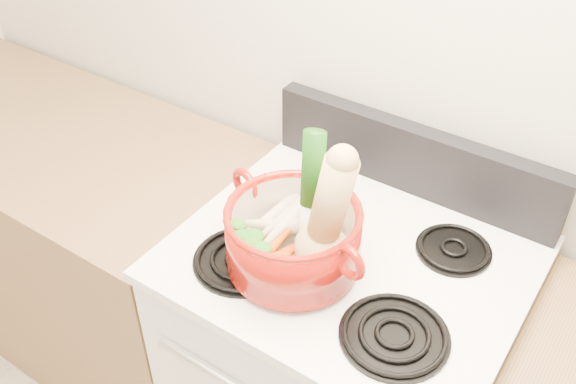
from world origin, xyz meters
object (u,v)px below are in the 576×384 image
Objects in this scene: dutch_oven at (293,237)px; leek at (310,194)px; squash at (326,215)px; stove_body at (340,382)px.

dutch_oven is 0.12m from leek.
dutch_oven is 0.94× the size of leek.
stove_body is at bearing 86.78° from squash.
dutch_oven is at bearing 179.00° from squash.
squash is 0.06m from leek.
dutch_oven reaches higher than stove_body.
squash is at bearing 13.66° from dutch_oven.
leek reaches higher than stove_body.
leek is at bearing 60.92° from dutch_oven.
squash is at bearing -93.35° from stove_body.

